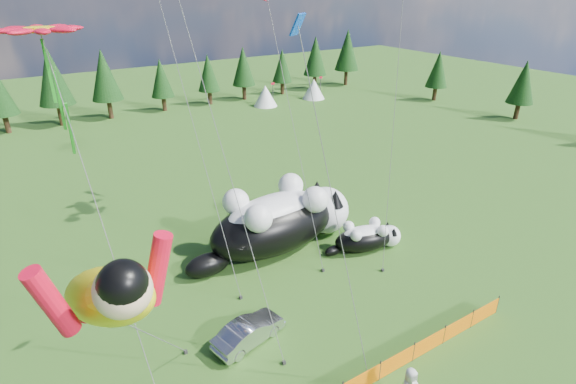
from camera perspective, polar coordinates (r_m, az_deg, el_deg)
name	(u,v)px	position (r m, az deg, el deg)	size (l,w,h in m)	color
ground	(282,363)	(21.34, -0.79, -20.92)	(160.00, 160.00, 0.00)	#0E370A
tree_line	(81,89)	(59.27, -24.80, 11.84)	(90.00, 4.00, 8.00)	black
festival_tents	(188,107)	(57.60, -12.61, 10.52)	(50.00, 3.20, 2.80)	white
cat_large	(281,219)	(27.91, -0.84, -3.47)	(11.68, 4.61, 4.22)	black
cat_small	(368,237)	(28.67, 10.06, -5.63)	(5.08, 2.76, 1.87)	black
car	(249,332)	(21.96, -4.98, -17.25)	(1.27, 3.65, 1.20)	silver
superhero_kite	(107,296)	(12.17, -22.01, -12.14)	(6.20, 8.65, 11.66)	yellow
flower_kite	(41,36)	(16.21, -28.85, 16.98)	(3.21, 7.69, 15.18)	red
diamond_kite_c	(302,46)	(15.49, 1.80, 18.01)	(2.24, 3.57, 14.94)	blue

